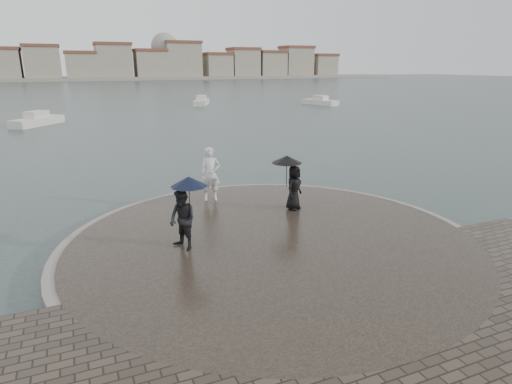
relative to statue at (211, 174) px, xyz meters
name	(u,v)px	position (x,y,z in m)	size (l,w,h in m)	color
ground	(339,308)	(0.54, -7.88, -1.38)	(400.00, 400.00, 0.00)	#2B3835
kerb_ring	(273,245)	(0.54, -4.38, -1.22)	(12.50, 12.50, 0.32)	gray
quay_tip	(273,244)	(0.54, -4.38, -1.20)	(11.90, 11.90, 0.36)	#2D261E
statue	(211,174)	(0.00, 0.00, 0.00)	(0.74, 0.49, 2.03)	silver
visitor_left	(184,211)	(-2.01, -4.00, 0.09)	(1.23, 1.12, 2.04)	black
visitor_right	(292,178)	(2.30, -2.16, 0.12)	(1.26, 1.09, 1.95)	black
far_skyline	(61,64)	(-5.75, 152.83, 4.23)	(260.00, 20.00, 37.00)	gray
boats	(205,107)	(10.74, 36.53, -1.00)	(38.77, 20.02, 1.50)	beige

